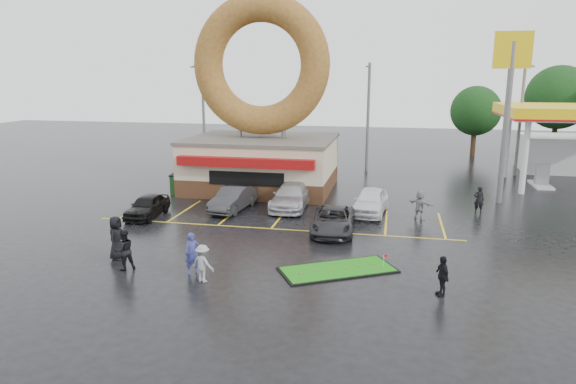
% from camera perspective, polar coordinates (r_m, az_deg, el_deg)
% --- Properties ---
extents(ground, '(120.00, 120.00, 0.00)m').
position_cam_1_polar(ground, '(24.38, -3.80, -6.38)').
color(ground, black).
rests_on(ground, ground).
extents(donut_shop, '(10.20, 8.70, 13.50)m').
position_cam_1_polar(donut_shop, '(36.49, -2.98, 7.26)').
color(donut_shop, '#472B19').
rests_on(donut_shop, ground).
extents(shell_sign, '(2.20, 0.36, 10.60)m').
position_cam_1_polar(shell_sign, '(34.81, 23.40, 10.78)').
color(shell_sign, slate).
rests_on(shell_sign, ground).
extents(streetlight_left, '(0.40, 2.21, 9.00)m').
position_cam_1_polar(streetlight_left, '(45.22, -9.41, 8.60)').
color(streetlight_left, slate).
rests_on(streetlight_left, ground).
extents(streetlight_mid, '(0.40, 2.21, 9.00)m').
position_cam_1_polar(streetlight_mid, '(43.24, 8.88, 8.43)').
color(streetlight_mid, slate).
rests_on(streetlight_mid, ground).
extents(streetlight_right, '(0.40, 2.21, 9.00)m').
position_cam_1_polar(streetlight_right, '(45.24, 24.44, 7.63)').
color(streetlight_right, slate).
rests_on(streetlight_right, ground).
extents(tree_far_c, '(6.30, 6.30, 9.00)m').
position_cam_1_polar(tree_far_c, '(58.34, 27.85, 9.27)').
color(tree_far_c, '#332114').
rests_on(tree_far_c, ground).
extents(tree_far_d, '(4.90, 4.90, 7.00)m').
position_cam_1_polar(tree_far_d, '(54.80, 20.13, 8.45)').
color(tree_far_d, '#332114').
rests_on(tree_far_d, ground).
extents(car_black, '(1.66, 3.87, 1.30)m').
position_cam_1_polar(car_black, '(30.68, -15.37, -1.50)').
color(car_black, black).
rests_on(car_black, ground).
extents(car_dgrey, '(2.03, 4.44, 1.41)m').
position_cam_1_polar(car_dgrey, '(31.21, -6.13, -0.76)').
color(car_dgrey, '#2C2C2E').
rests_on(car_dgrey, ground).
extents(car_silver, '(2.13, 5.12, 1.48)m').
position_cam_1_polar(car_silver, '(31.61, 0.36, -0.45)').
color(car_silver, '#B3B3B9').
rests_on(car_silver, ground).
extents(car_grey, '(2.36, 4.71, 1.28)m').
position_cam_1_polar(car_grey, '(26.85, 5.04, -3.14)').
color(car_grey, '#29292C').
rests_on(car_grey, ground).
extents(car_white, '(2.23, 4.59, 1.51)m').
position_cam_1_polar(car_white, '(30.65, 9.15, -1.01)').
color(car_white, white).
rests_on(car_white, ground).
extents(person_blue, '(0.76, 0.71, 1.74)m').
position_cam_1_polar(person_blue, '(21.58, -10.57, -6.72)').
color(person_blue, navy).
rests_on(person_blue, ground).
extents(person_blackjkt, '(1.07, 1.07, 1.74)m').
position_cam_1_polar(person_blackjkt, '(22.67, -17.75, -6.16)').
color(person_blackjkt, black).
rests_on(person_blackjkt, ground).
extents(person_hoodie, '(1.11, 0.84, 1.53)m').
position_cam_1_polar(person_hoodie, '(20.71, -9.46, -7.84)').
color(person_hoodie, '#939396').
rests_on(person_hoodie, ground).
extents(person_bystander, '(0.66, 0.99, 1.97)m').
position_cam_1_polar(person_bystander, '(24.04, -18.54, -4.85)').
color(person_bystander, black).
rests_on(person_bystander, ground).
extents(person_cameraman, '(0.66, 0.98, 1.54)m').
position_cam_1_polar(person_cameraman, '(20.06, 16.76, -8.91)').
color(person_cameraman, black).
rests_on(person_cameraman, ground).
extents(person_walker_near, '(1.58, 1.23, 1.67)m').
position_cam_1_polar(person_walker_near, '(30.03, 14.44, -1.39)').
color(person_walker_near, gray).
rests_on(person_walker_near, ground).
extents(person_walker_far, '(0.60, 0.41, 1.61)m').
position_cam_1_polar(person_walker_far, '(32.47, 20.45, -0.80)').
color(person_walker_far, black).
rests_on(person_walker_far, ground).
extents(dumpster, '(1.93, 1.40, 1.30)m').
position_cam_1_polar(dumpster, '(36.08, -11.35, 0.83)').
color(dumpster, '#1A451D').
rests_on(dumpster, ground).
extents(putting_green, '(5.22, 4.19, 0.60)m').
position_cam_1_polar(putting_green, '(21.90, 5.55, -8.58)').
color(putting_green, black).
rests_on(putting_green, ground).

